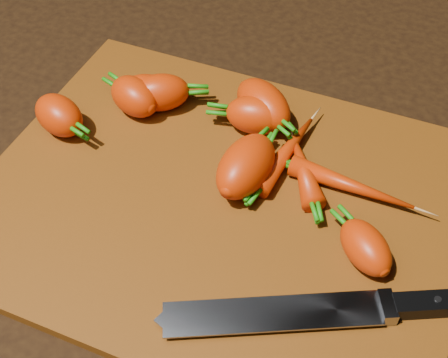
% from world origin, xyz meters
% --- Properties ---
extents(ground, '(2.00, 2.00, 0.01)m').
position_xyz_m(ground, '(0.00, 0.00, -0.01)').
color(ground, black).
extents(cutting_board, '(0.50, 0.40, 0.01)m').
position_xyz_m(cutting_board, '(0.00, 0.00, 0.01)').
color(cutting_board, brown).
rests_on(cutting_board, ground).
extents(carrot_0, '(0.08, 0.07, 0.04)m').
position_xyz_m(carrot_0, '(-0.12, 0.10, 0.03)').
color(carrot_0, '#BF2E07').
rests_on(carrot_0, cutting_board).
extents(carrot_1, '(0.08, 0.07, 0.04)m').
position_xyz_m(carrot_1, '(-0.15, 0.09, 0.03)').
color(carrot_1, '#BF2E07').
rests_on(carrot_1, cutting_board).
extents(carrot_2, '(0.10, 0.09, 0.05)m').
position_xyz_m(carrot_2, '(-0.00, 0.13, 0.04)').
color(carrot_2, '#BF2E07').
rests_on(carrot_2, cutting_board).
extents(carrot_3, '(0.06, 0.09, 0.05)m').
position_xyz_m(carrot_3, '(0.02, 0.03, 0.04)').
color(carrot_3, '#BF2E07').
rests_on(carrot_3, cutting_board).
extents(carrot_4, '(0.08, 0.06, 0.04)m').
position_xyz_m(carrot_4, '(-0.00, 0.11, 0.03)').
color(carrot_4, '#BF2E07').
rests_on(carrot_4, cutting_board).
extents(carrot_5, '(0.07, 0.06, 0.04)m').
position_xyz_m(carrot_5, '(-0.14, 0.10, 0.03)').
color(carrot_5, '#BF2E07').
rests_on(carrot_5, cutting_board).
extents(carrot_6, '(0.07, 0.07, 0.04)m').
position_xyz_m(carrot_6, '(0.16, -0.02, 0.03)').
color(carrot_6, '#BF2E07').
rests_on(carrot_6, cutting_board).
extents(carrot_7, '(0.04, 0.13, 0.03)m').
position_xyz_m(carrot_7, '(0.05, 0.08, 0.02)').
color(carrot_7, '#BF2E07').
rests_on(carrot_7, cutting_board).
extents(carrot_8, '(0.13, 0.03, 0.02)m').
position_xyz_m(carrot_8, '(0.12, 0.06, 0.02)').
color(carrot_8, '#BF2E07').
rests_on(carrot_8, cutting_board).
extents(carrot_9, '(0.07, 0.10, 0.03)m').
position_xyz_m(carrot_9, '(0.07, 0.06, 0.02)').
color(carrot_9, '#BF2E07').
rests_on(carrot_9, cutting_board).
extents(carrot_10, '(0.08, 0.07, 0.04)m').
position_xyz_m(carrot_10, '(-0.21, 0.02, 0.03)').
color(carrot_10, '#BF2E07').
rests_on(carrot_10, cutting_board).
extents(knife, '(0.30, 0.17, 0.02)m').
position_xyz_m(knife, '(0.12, -0.10, 0.02)').
color(knife, gray).
rests_on(knife, cutting_board).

